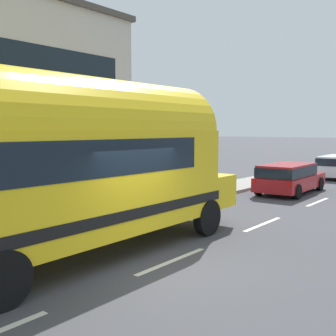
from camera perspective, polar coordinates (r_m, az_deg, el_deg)
ground_plane at (r=9.04m, az=-1.53°, el=-13.56°), size 300.00×300.00×0.00m
lane_markings at (r=20.68m, az=15.24°, el=-2.99°), size 3.72×80.00×0.01m
sidewalk_slab at (r=19.63m, az=6.83°, el=-3.06°), size 2.16×90.00×0.15m
painted_bus at (r=9.14m, az=-14.57°, el=1.27°), size 2.62×10.63×4.12m
car_lead at (r=19.67m, az=16.37°, el=-1.11°), size 2.05×4.58×1.37m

